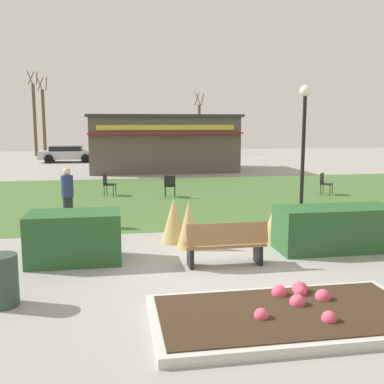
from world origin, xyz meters
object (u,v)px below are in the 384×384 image
object	(u,v)px
park_bench	(226,244)
person_strolling	(68,197)
food_kiosk	(162,143)
tree_left_bg	(44,121)
lamppost_mid	(304,134)
trash_bin	(2,281)
tree_center_bg	(199,127)
cafe_chair_west	(170,184)
cafe_chair_center	(108,183)
cafe_chair_east	(325,182)
parked_car_west_slot	(68,153)
tree_right_bg	(35,118)

from	to	relation	value
park_bench	person_strolling	world-z (taller)	person_strolling
park_bench	food_kiosk	size ratio (longest dim) A/B	0.19
food_kiosk	tree_left_bg	bearing A→B (deg)	122.90
lamppost_mid	trash_bin	bearing A→B (deg)	-140.85
person_strolling	tree_center_bg	distance (m)	31.19
cafe_chair_west	food_kiosk	bearing A→B (deg)	85.69
cafe_chair_center	cafe_chair_west	bearing A→B (deg)	-20.04
cafe_chair_east	cafe_chair_center	distance (m)	8.91
lamppost_mid	cafe_chair_east	world-z (taller)	lamppost_mid
tree_left_bg	food_kiosk	bearing A→B (deg)	-57.10
cafe_chair_center	park_bench	bearing A→B (deg)	-75.43
trash_bin	cafe_chair_center	xyz separation A→B (m)	(1.54, 11.20, 0.10)
trash_bin	tree_center_bg	size ratio (longest dim) A/B	0.15
cafe_chair_east	parked_car_west_slot	size ratio (longest dim) A/B	0.21
cafe_chair_center	person_strolling	distance (m)	5.53
parked_car_west_slot	trash_bin	bearing A→B (deg)	-86.69
park_bench	food_kiosk	distance (m)	19.31
lamppost_mid	cafe_chair_west	bearing A→B (deg)	134.66
tree_left_bg	lamppost_mid	bearing A→B (deg)	-66.79
lamppost_mid	cafe_chair_center	distance (m)	8.20
park_bench	tree_center_bg	size ratio (longest dim) A/B	0.30
tree_left_bg	tree_center_bg	world-z (taller)	tree_left_bg
cafe_chair_west	tree_center_bg	distance (m)	25.93
tree_left_bg	tree_center_bg	distance (m)	14.10
trash_bin	food_kiosk	bearing A→B (deg)	77.01
trash_bin	tree_right_bg	world-z (taller)	tree_right_bg
lamppost_mid	food_kiosk	xyz separation A→B (m)	(-3.09, 14.28, -0.89)
cafe_chair_east	cafe_chair_center	bearing A→B (deg)	171.72
trash_bin	tree_left_bg	distance (m)	34.97
food_kiosk	cafe_chair_east	world-z (taller)	food_kiosk
cafe_chair_center	tree_left_bg	bearing A→B (deg)	103.88
cafe_chair_center	parked_car_west_slot	distance (m)	16.68
tree_center_bg	cafe_chair_east	bearing A→B (deg)	-88.80
food_kiosk	tree_left_bg	world-z (taller)	tree_left_bg
parked_car_west_slot	person_strolling	bearing A→B (deg)	-84.51
cafe_chair_center	tree_left_bg	xyz separation A→B (m)	(-5.78, 23.41, 2.52)
park_bench	cafe_chair_west	world-z (taller)	park_bench
lamppost_mid	parked_car_west_slot	size ratio (longest dim) A/B	0.98
cafe_chair_west	tree_right_bg	xyz separation A→B (m)	(-8.97, 24.15, 2.75)
cafe_chair_east	parked_car_west_slot	xyz separation A→B (m)	(-11.96, 17.67, 0.12)
cafe_chair_west	tree_center_bg	xyz separation A→B (m)	(5.83, 25.19, 1.93)
park_bench	tree_right_bg	world-z (taller)	tree_right_bg
person_strolling	parked_car_west_slot	distance (m)	21.91
cafe_chair_center	parked_car_west_slot	world-z (taller)	parked_car_west_slot
park_bench	tree_left_bg	bearing A→B (deg)	104.08
park_bench	cafe_chair_west	xyz separation A→B (m)	(-0.10, 8.89, 0.05)
park_bench	cafe_chair_center	bearing A→B (deg)	104.57
trash_bin	food_kiosk	distance (m)	21.26
park_bench	lamppost_mid	bearing A→B (deg)	52.87
park_bench	cafe_chair_center	world-z (taller)	park_bench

